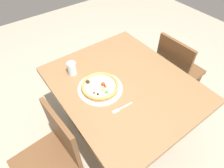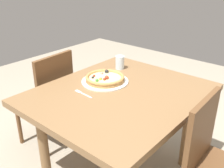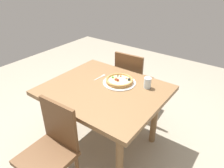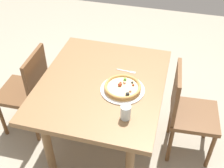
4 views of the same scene
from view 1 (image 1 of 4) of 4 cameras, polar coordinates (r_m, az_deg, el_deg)
ground_plane at (r=2.13m, az=2.54°, el=-13.32°), size 6.00×6.00×0.00m
dining_table at (r=1.61m, az=3.26°, el=-2.01°), size 1.18×1.00×0.73m
chair_near at (r=2.12m, az=18.49°, el=3.99°), size 0.41×0.41×0.88m
chair_far at (r=1.53m, az=-17.27°, el=-19.92°), size 0.43×0.43×0.88m
plate at (r=1.50m, az=-3.52°, el=-1.29°), size 0.35×0.35×0.01m
pizza at (r=1.48m, az=-3.58°, el=-0.63°), size 0.29×0.29×0.05m
fork at (r=1.38m, az=2.65°, el=-7.24°), size 0.03×0.17×0.00m
drinking_glass at (r=1.62m, az=-11.79°, el=4.57°), size 0.07×0.07×0.11m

